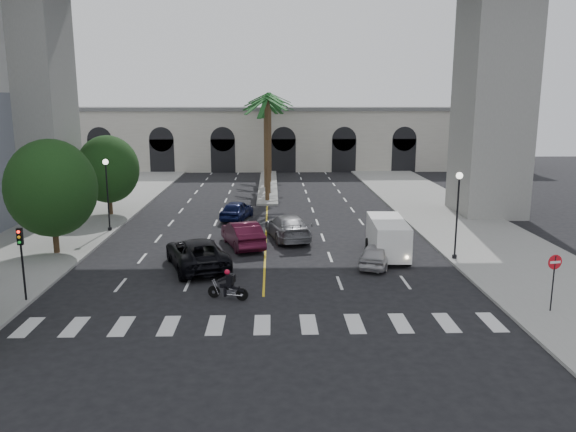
# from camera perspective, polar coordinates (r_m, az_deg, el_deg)

# --- Properties ---
(ground) EXTENTS (140.00, 140.00, 0.00)m
(ground) POSITION_cam_1_polar(r_m,az_deg,el_deg) (26.00, -2.58, -9.70)
(ground) COLOR black
(ground) RESTS_ON ground
(sidewalk_left) EXTENTS (8.00, 100.00, 0.15)m
(sidewalk_left) POSITION_cam_1_polar(r_m,az_deg,el_deg) (43.18, -22.59, -1.78)
(sidewalk_left) COLOR gray
(sidewalk_left) RESTS_ON ground
(sidewalk_right) EXTENTS (8.00, 100.00, 0.15)m
(sidewalk_right) POSITION_cam_1_polar(r_m,az_deg,el_deg) (42.85, 18.25, -1.56)
(sidewalk_right) COLOR gray
(sidewalk_right) RESTS_ON ground
(median) EXTENTS (2.00, 24.00, 0.20)m
(median) POSITION_cam_1_polar(r_m,az_deg,el_deg) (62.90, -2.04, 3.15)
(median) COLOR gray
(median) RESTS_ON ground
(pier_building) EXTENTS (71.00, 10.50, 8.50)m
(pier_building) POSITION_cam_1_polar(r_m,az_deg,el_deg) (79.37, -1.98, 7.96)
(pier_building) COLOR beige
(pier_building) RESTS_ON ground
(palm_a) EXTENTS (3.20, 3.20, 10.30)m
(palm_a) POSITION_cam_1_polar(r_m,az_deg,el_deg) (52.20, -2.19, 11.30)
(palm_a) COLOR #47331E
(palm_a) RESTS_ON ground
(palm_b) EXTENTS (3.20, 3.20, 10.60)m
(palm_b) POSITION_cam_1_polar(r_m,az_deg,el_deg) (56.19, -2.05, 11.61)
(palm_b) COLOR #47331E
(palm_b) RESTS_ON ground
(palm_c) EXTENTS (3.20, 3.20, 10.10)m
(palm_c) POSITION_cam_1_polar(r_m,az_deg,el_deg) (60.20, -2.31, 11.18)
(palm_c) COLOR #47331E
(palm_c) RESTS_ON ground
(palm_d) EXTENTS (3.20, 3.20, 10.90)m
(palm_d) POSITION_cam_1_polar(r_m,az_deg,el_deg) (64.19, -1.96, 11.88)
(palm_d) COLOR #47331E
(palm_d) RESTS_ON ground
(palm_e) EXTENTS (3.20, 3.20, 10.40)m
(palm_e) POSITION_cam_1_polar(r_m,az_deg,el_deg) (68.20, -2.15, 11.48)
(palm_e) COLOR #47331E
(palm_e) RESTS_ON ground
(palm_f) EXTENTS (3.20, 3.20, 10.70)m
(palm_f) POSITION_cam_1_polar(r_m,az_deg,el_deg) (72.19, -1.88, 11.72)
(palm_f) COLOR #47331E
(palm_f) RESTS_ON ground
(street_tree_mid) EXTENTS (5.44, 5.44, 7.21)m
(street_tree_mid) POSITION_cam_1_polar(r_m,az_deg,el_deg) (37.13, -22.90, 2.63)
(street_tree_mid) COLOR #382616
(street_tree_mid) RESTS_ON ground
(street_tree_far) EXTENTS (5.04, 5.04, 6.68)m
(street_tree_far) POSITION_cam_1_polar(r_m,az_deg,el_deg) (48.44, -17.82, 4.55)
(street_tree_far) COLOR #382616
(street_tree_far) RESTS_ON ground
(lamp_post_left_far) EXTENTS (0.40, 0.40, 5.35)m
(lamp_post_left_far) POSITION_cam_1_polar(r_m,az_deg,el_deg) (42.38, -17.89, 2.66)
(lamp_post_left_far) COLOR black
(lamp_post_left_far) RESTS_ON ground
(lamp_post_right) EXTENTS (0.40, 0.40, 5.35)m
(lamp_post_right) POSITION_cam_1_polar(r_m,az_deg,el_deg) (34.58, 16.84, 0.78)
(lamp_post_right) COLOR black
(lamp_post_right) RESTS_ON ground
(traffic_signal_far) EXTENTS (0.25, 0.18, 3.65)m
(traffic_signal_far) POSITION_cam_1_polar(r_m,az_deg,el_deg) (29.11, -25.46, -3.31)
(traffic_signal_far) COLOR black
(traffic_signal_far) RESTS_ON ground
(motorcycle_rider) EXTENTS (2.01, 0.81, 1.50)m
(motorcycle_rider) POSITION_cam_1_polar(r_m,az_deg,el_deg) (27.44, -6.02, -7.07)
(motorcycle_rider) COLOR black
(motorcycle_rider) RESTS_ON ground
(car_a) EXTENTS (2.85, 4.33, 1.37)m
(car_a) POSITION_cam_1_polar(r_m,az_deg,el_deg) (32.98, 8.95, -3.90)
(car_a) COLOR #A1A0A5
(car_a) RESTS_ON ground
(car_b) EXTENTS (3.26, 5.46, 1.70)m
(car_b) POSITION_cam_1_polar(r_m,az_deg,el_deg) (36.92, -4.64, -1.84)
(car_b) COLOR #410D20
(car_b) RESTS_ON ground
(car_c) EXTENTS (4.70, 6.78, 1.72)m
(car_c) POSITION_cam_1_polar(r_m,az_deg,el_deg) (32.65, -9.24, -3.75)
(car_c) COLOR black
(car_c) RESTS_ON ground
(car_d) EXTENTS (3.45, 6.16, 1.69)m
(car_d) POSITION_cam_1_polar(r_m,az_deg,el_deg) (38.84, -0.03, -1.13)
(car_d) COLOR slate
(car_d) RESTS_ON ground
(car_e) EXTENTS (2.83, 4.81, 1.54)m
(car_e) POSITION_cam_1_polar(r_m,az_deg,el_deg) (45.40, -5.23, 0.61)
(car_e) COLOR #0D1541
(car_e) RESTS_ON ground
(cargo_van) EXTENTS (2.43, 5.53, 2.31)m
(cargo_van) POSITION_cam_1_polar(r_m,az_deg,el_deg) (34.84, 10.10, -2.07)
(cargo_van) COLOR white
(cargo_van) RESTS_ON ground
(do_not_enter_sign) EXTENTS (0.67, 0.16, 2.77)m
(do_not_enter_sign) POSITION_cam_1_polar(r_m,az_deg,el_deg) (27.74, 25.42, -5.08)
(do_not_enter_sign) COLOR black
(do_not_enter_sign) RESTS_ON ground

